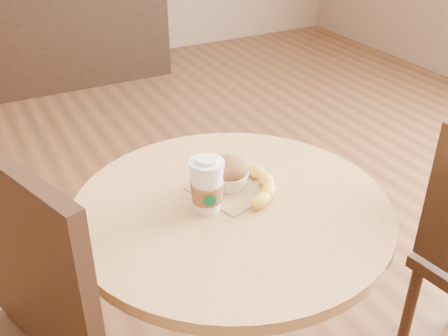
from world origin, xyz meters
name	(u,v)px	position (x,y,z in m)	size (l,w,h in m)	color
cafe_table	(231,265)	(0.10, 0.06, 0.56)	(0.77, 0.77, 0.75)	black
service_counter	(8,16)	(0.00, 3.18, 0.52)	(2.30, 0.65, 1.04)	black
kraft_bag	(242,184)	(0.16, 0.13, 0.75)	(0.24, 0.18, 0.00)	#A0774D
coffee_cup	(207,187)	(0.04, 0.07, 0.81)	(0.08, 0.08, 0.14)	white
muffin	(230,173)	(0.13, 0.12, 0.79)	(0.10, 0.10, 0.09)	silver
banana	(250,180)	(0.18, 0.11, 0.77)	(0.13, 0.25, 0.03)	gold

